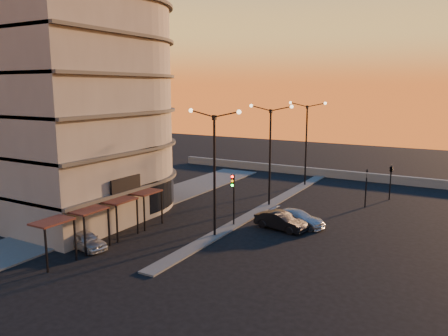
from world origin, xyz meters
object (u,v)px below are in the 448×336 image
Objects in this scene: car_sedan at (281,221)px; streetlamp_mid at (270,147)px; car_wagon at (298,218)px; car_hatchback at (85,240)px; traffic_light_main at (233,191)px.

streetlamp_mid is at bearing 41.24° from car_sedan.
car_sedan is 1.71m from car_wagon.
car_sedan reaches higher than car_wagon.
car_hatchback is at bearing -111.37° from streetlamp_mid.
streetlamp_mid is 7.62m from traffic_light_main.
car_sedan is at bearing 154.85° from car_wagon.
traffic_light_main reaches higher than car_wagon.
streetlamp_mid is 8.07m from car_wagon.
streetlamp_mid is at bearing 90.00° from traffic_light_main.
streetlamp_mid is at bearing 49.03° from car_wagon.
streetlamp_mid is at bearing -11.46° from car_hatchback.
car_hatchback is at bearing 141.86° from car_wagon.
car_wagon is at bearing -45.10° from streetlamp_mid.
traffic_light_main reaches higher than car_hatchback.
traffic_light_main reaches higher than car_sedan.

